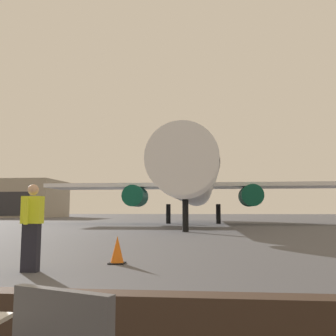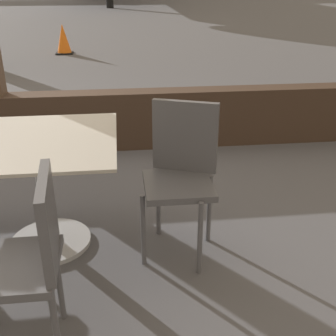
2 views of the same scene
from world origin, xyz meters
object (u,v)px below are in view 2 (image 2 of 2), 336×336
(dining_table, at_px, (42,179))
(cafe_chair_aisle_left, at_px, (181,166))
(traffic_cone, at_px, (63,40))
(cafe_chair_aisle_right, at_px, (28,253))

(dining_table, distance_m, cafe_chair_aisle_left, 0.86)
(dining_table, bearing_deg, traffic_cone, 95.24)
(cafe_chair_aisle_right, relative_size, traffic_cone, 1.41)
(cafe_chair_aisle_left, distance_m, cafe_chair_aisle_right, 1.08)
(cafe_chair_aisle_left, relative_size, cafe_chair_aisle_right, 1.06)
(cafe_chair_aisle_left, distance_m, traffic_cone, 7.53)
(cafe_chair_aisle_left, xyz_separation_m, traffic_cone, (-1.51, 7.37, -0.27))
(traffic_cone, bearing_deg, cafe_chair_aisle_right, -84.77)
(dining_table, xyz_separation_m, cafe_chair_aisle_right, (0.08, -0.86, 0.07))
(cafe_chair_aisle_right, height_order, traffic_cone, cafe_chair_aisle_right)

